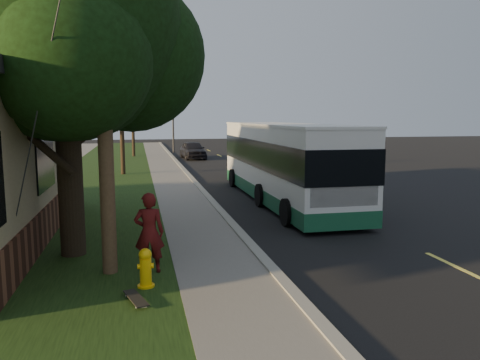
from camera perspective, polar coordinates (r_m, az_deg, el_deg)
name	(u,v)px	position (r m, az deg, el deg)	size (l,w,h in m)	color
ground	(279,280)	(9.58, 4.73, -12.05)	(120.00, 120.00, 0.00)	black
road	(300,193)	(20.04, 7.28, -1.62)	(8.00, 80.00, 0.01)	black
curb	(206,195)	(19.07, -4.12, -1.88)	(0.25, 80.00, 0.12)	gray
sidewalk	(182,197)	(18.96, -7.11, -2.04)	(2.00, 80.00, 0.08)	slate
grass_verge	(91,200)	(18.97, -17.70, -2.36)	(5.00, 80.00, 0.07)	black
fire_hydrant	(146,268)	(9.06, -11.44, -10.48)	(0.32, 0.32, 0.74)	yellow
utility_pole	(101,44)	(9.73, -16.56, 15.65)	(2.86, 3.21, 9.07)	#473321
leafy_tree	(65,29)	(11.52, -20.54, 16.89)	(6.30, 6.00, 7.80)	black
bare_tree_near	(122,137)	(26.65, -14.18, 5.16)	(1.38, 1.21, 4.31)	black
bare_tree_far	(133,132)	(38.63, -12.90, 5.71)	(1.38, 1.21, 4.03)	black
traffic_signal	(173,117)	(42.73, -8.17, 7.55)	(0.18, 0.22, 5.50)	#2D2D30
transit_bus	(283,160)	(17.92, 5.32, 2.40)	(2.53, 10.98, 2.97)	silver
skateboarder	(149,233)	(9.74, -11.01, -6.31)	(0.60, 0.40, 1.66)	#4D0F0F
skateboard_main	(136,299)	(8.50, -12.59, -13.92)	(0.45, 0.88, 0.08)	black
distant_car	(193,150)	(36.45, -5.76, 3.68)	(1.63, 4.04, 1.38)	black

